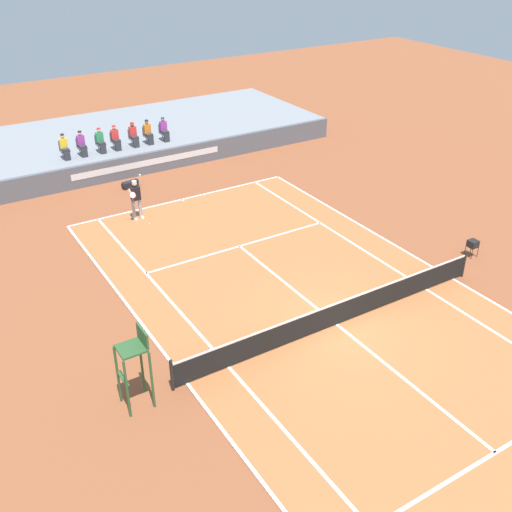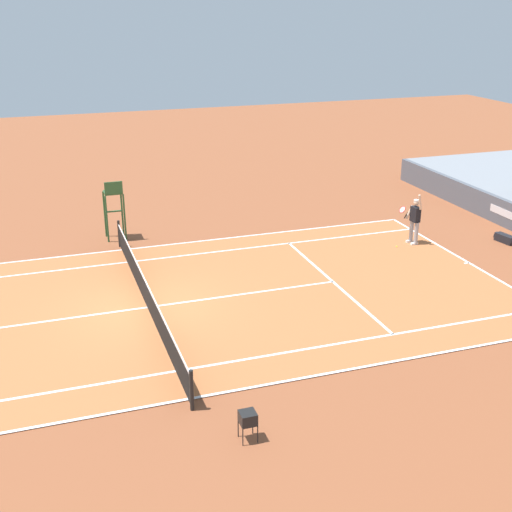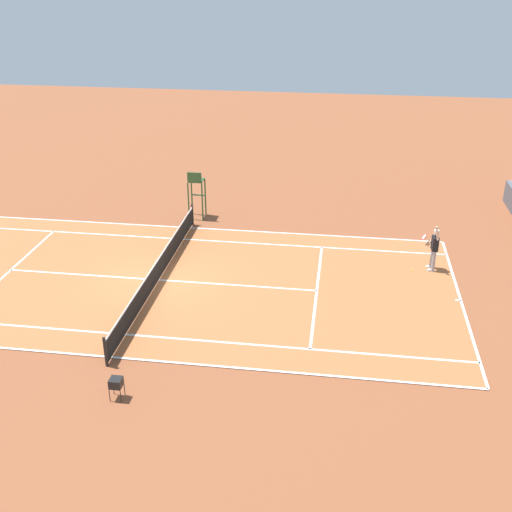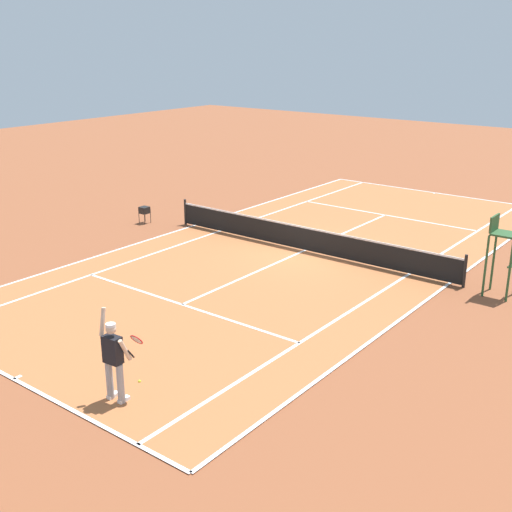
{
  "view_description": "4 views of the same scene",
  "coord_description": "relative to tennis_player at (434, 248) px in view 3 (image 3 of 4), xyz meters",
  "views": [
    {
      "loc": [
        -10.77,
        -12.36,
        11.78
      ],
      "look_at": [
        -0.77,
        3.87,
        1.0
      ],
      "focal_mm": 42.16,
      "sensor_mm": 36.0,
      "label": 1
    },
    {
      "loc": [
        19.3,
        -2.96,
        9.09
      ],
      "look_at": [
        -0.77,
        3.87,
        1.0
      ],
      "focal_mm": 47.36,
      "sensor_mm": 36.0,
      "label": 2
    },
    {
      "loc": [
        21.64,
        7.08,
        11.82
      ],
      "look_at": [
        -0.77,
        3.87,
        1.0
      ],
      "focal_mm": 43.8,
      "sensor_mm": 36.0,
      "label": 3
    },
    {
      "loc": [
        -12.31,
        18.83,
        7.32
      ],
      "look_at": [
        -0.77,
        3.87,
        1.0
      ],
      "focal_mm": 45.39,
      "sensor_mm": 36.0,
      "label": 4
    }
  ],
  "objects": [
    {
      "name": "tennis_player",
      "position": [
        0.0,
        0.0,
        0.0
      ],
      "size": [
        0.76,
        0.67,
        2.08
      ],
      "color": "#9E9EA3",
      "rests_on": "ground"
    },
    {
      "name": "ground_plane",
      "position": [
        2.56,
        -11.05,
        -0.99
      ],
      "size": [
        80.0,
        80.0,
        0.0
      ],
      "primitive_type": "plane",
      "color": "brown"
    },
    {
      "name": "net",
      "position": [
        2.56,
        -11.05,
        -0.47
      ],
      "size": [
        11.98,
        0.1,
        1.07
      ],
      "color": "black",
      "rests_on": "ground"
    },
    {
      "name": "tennis_ball",
      "position": [
        0.2,
        -0.82,
        -0.96
      ],
      "size": [
        0.07,
        0.07,
        0.07
      ],
      "primitive_type": "sphere",
      "color": "#D1E533",
      "rests_on": "ground"
    },
    {
      "name": "umpire_chair",
      "position": [
        -4.38,
        -11.05,
        0.56
      ],
      "size": [
        0.77,
        0.77,
        2.44
      ],
      "color": "#2D562D",
      "rests_on": "ground"
    },
    {
      "name": "ball_hopper",
      "position": [
        10.01,
        -10.16,
        -0.42
      ],
      "size": [
        0.36,
        0.36,
        0.7
      ],
      "color": "black",
      "rests_on": "ground"
    },
    {
      "name": "court",
      "position": [
        2.56,
        -11.05,
        -0.98
      ],
      "size": [
        11.08,
        23.88,
        0.03
      ],
      "color": "#B76638",
      "rests_on": "ground"
    }
  ]
}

